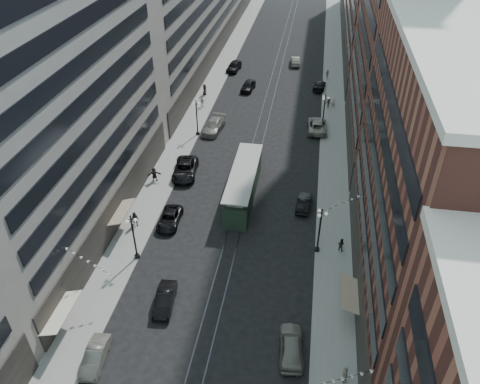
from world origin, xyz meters
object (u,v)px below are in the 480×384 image
Objects in this scene: car_7 at (185,169)px; pedestrian_9 at (328,103)px; lamppost_se_mid at (324,111)px; car_8 at (214,126)px; car_4 at (291,346)px; car_13 at (248,86)px; streetcar at (243,185)px; car_1 at (95,356)px; car_12 at (319,85)px; pedestrian_extra_2 at (333,103)px; lamppost_sw_mid at (197,116)px; lamppost_se_far at (320,229)px; pedestrian_2 at (135,219)px; car_5 at (165,299)px; pedestrian_4 at (345,374)px; car_11 at (317,125)px; car_9 at (234,66)px; lamppost_sw_far at (134,235)px; pedestrian_8 at (324,130)px; pedestrian_extra_0 at (327,74)px; pedestrian_extra_1 at (205,90)px; car_10 at (304,203)px; car_14 at (295,61)px; pedestrian_6 at (202,102)px; pedestrian_5 at (154,174)px; pedestrian_7 at (341,244)px; car_2 at (170,219)px.

pedestrian_9 is (18.33, 23.45, 0.10)m from car_7.
lamppost_se_mid is 23.70m from car_7.
lamppost_se_mid is 16.79m from car_8.
car_13 is at bearing -82.87° from car_4.
streetcar is (-9.20, -19.45, -1.39)m from lamppost_se_mid.
car_12 reaches higher than car_1.
lamppost_sw_mid is at bearing -144.30° from pedestrian_extra_2.
lamppost_se_far reaches higher than car_12.
pedestrian_2 is at bearing -145.18° from streetcar.
streetcar reaches higher than car_5.
car_7 is at bearing 77.96° from pedestrian_2.
streetcar is 7.43× the size of pedestrian_4.
car_9 is at bearing -56.16° from car_11.
pedestrian_9 reaches higher than car_7.
car_1 is at bearing -79.46° from pedestrian_2.
lamppost_sw_far reaches higher than pedestrian_8.
lamppost_sw_far is at bearing 124.62° from car_5.
pedestrian_extra_1 reaches higher than pedestrian_extra_0.
car_13 is at bearing -65.48° from car_10.
pedestrian_extra_1 is (-19.77, 9.94, 0.27)m from car_11.
car_13 is at bearing 82.08° from pedestrian_2.
car_11 is 1.28× the size of car_14.
pedestrian_8 is 0.82× the size of pedestrian_extra_1.
pedestrian_6 is at bearing -48.80° from car_10.
pedestrian_8 is 0.98× the size of pedestrian_extra_0.
pedestrian_extra_2 reaches higher than pedestrian_9.
streetcar reaches higher than car_10.
car_5 is 2.31× the size of pedestrian_extra_1.
car_1 is at bearing -111.66° from lamppost_se_mid.
car_12 is at bearing 70.88° from car_5.
pedestrian_4 reaches higher than car_4.
pedestrian_5 is 44.18m from pedestrian_extra_0.
lamppost_se_mid reaches higher than pedestrian_8.
car_11 is 3.97× the size of pedestrian_7.
car_11 is 26.64m from pedestrian_5.
pedestrian_9 is at bearing -90.01° from car_10.
lamppost_se_mid is 0.90× the size of car_11.
car_8 is (2.08, 28.75, -2.23)m from lamppost_sw_far.
car_9 is at bearing 16.68° from car_14.
pedestrian_extra_0 is at bearing 68.00° from car_2.
pedestrian_8 is at bearing 63.03° from car_5.
car_10 is (11.92, 17.07, -0.03)m from car_5.
car_2 is 0.80× the size of car_11.
car_10 is (15.76, -42.45, -0.18)m from car_9.
pedestrian_9 is at bearing 33.19° from lamppost_sw_mid.
car_14 is (10.46, 30.33, -0.08)m from car_8.
car_8 reaches higher than car_12.
lamppost_se_mid reaches higher than car_8.
car_5 is at bearing -103.94° from streetcar.
car_14 is at bearing 76.92° from pedestrian_2.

